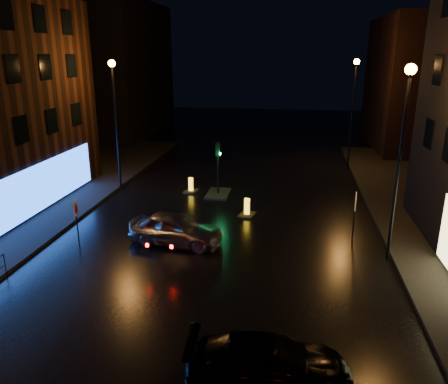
{
  "coord_description": "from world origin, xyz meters",
  "views": [
    {
      "loc": [
        3.36,
        -12.5,
        8.75
      ],
      "look_at": [
        0.46,
        5.94,
        2.8
      ],
      "focal_mm": 35.0,
      "sensor_mm": 36.0,
      "label": 1
    }
  ],
  "objects_px": {
    "silver_hatchback": "(176,229)",
    "road_sign_right": "(355,206)",
    "traffic_signal": "(218,187)",
    "road_sign_left": "(76,212)",
    "dark_sedan": "(269,362)",
    "bollard_far": "(191,189)",
    "bollard_near": "(247,212)"
  },
  "relations": [
    {
      "from": "silver_hatchback",
      "to": "road_sign_right",
      "type": "relative_size",
      "value": 1.85
    },
    {
      "from": "silver_hatchback",
      "to": "bollard_near",
      "type": "relative_size",
      "value": 3.43
    },
    {
      "from": "silver_hatchback",
      "to": "road_sign_left",
      "type": "height_order",
      "value": "road_sign_left"
    },
    {
      "from": "traffic_signal",
      "to": "silver_hatchback",
      "type": "height_order",
      "value": "traffic_signal"
    },
    {
      "from": "dark_sedan",
      "to": "road_sign_left",
      "type": "distance_m",
      "value": 12.36
    },
    {
      "from": "bollard_far",
      "to": "road_sign_left",
      "type": "height_order",
      "value": "road_sign_left"
    },
    {
      "from": "traffic_signal",
      "to": "road_sign_left",
      "type": "relative_size",
      "value": 1.58
    },
    {
      "from": "traffic_signal",
      "to": "dark_sedan",
      "type": "relative_size",
      "value": 0.76
    },
    {
      "from": "bollard_near",
      "to": "road_sign_right",
      "type": "distance_m",
      "value": 6.25
    },
    {
      "from": "road_sign_left",
      "to": "road_sign_right",
      "type": "relative_size",
      "value": 0.9
    },
    {
      "from": "silver_hatchback",
      "to": "dark_sedan",
      "type": "height_order",
      "value": "silver_hatchback"
    },
    {
      "from": "traffic_signal",
      "to": "bollard_near",
      "type": "distance_m",
      "value": 4.19
    },
    {
      "from": "traffic_signal",
      "to": "silver_hatchback",
      "type": "xyz_separation_m",
      "value": [
        -0.7,
        -7.81,
        0.26
      ]
    },
    {
      "from": "traffic_signal",
      "to": "road_sign_left",
      "type": "height_order",
      "value": "traffic_signal"
    },
    {
      "from": "road_sign_left",
      "to": "silver_hatchback",
      "type": "bearing_deg",
      "value": -2.69
    },
    {
      "from": "road_sign_left",
      "to": "bollard_far",
      "type": "bearing_deg",
      "value": 56.34
    },
    {
      "from": "traffic_signal",
      "to": "silver_hatchback",
      "type": "relative_size",
      "value": 0.77
    },
    {
      "from": "dark_sedan",
      "to": "road_sign_right",
      "type": "xyz_separation_m",
      "value": [
        3.48,
        10.29,
        1.15
      ]
    },
    {
      "from": "bollard_far",
      "to": "road_sign_right",
      "type": "height_order",
      "value": "road_sign_right"
    },
    {
      "from": "bollard_near",
      "to": "bollard_far",
      "type": "bearing_deg",
      "value": 149.96
    },
    {
      "from": "silver_hatchback",
      "to": "bollard_far",
      "type": "height_order",
      "value": "silver_hatchback"
    },
    {
      "from": "bollard_near",
      "to": "traffic_signal",
      "type": "bearing_deg",
      "value": 135.35
    },
    {
      "from": "dark_sedan",
      "to": "bollard_far",
      "type": "xyz_separation_m",
      "value": [
        -6.09,
        16.74,
        -0.45
      ]
    },
    {
      "from": "silver_hatchback",
      "to": "road_sign_right",
      "type": "distance_m",
      "value": 8.63
    },
    {
      "from": "silver_hatchback",
      "to": "road_sign_left",
      "type": "xyz_separation_m",
      "value": [
        -4.59,
        -0.81,
        0.87
      ]
    },
    {
      "from": "road_sign_right",
      "to": "traffic_signal",
      "type": "bearing_deg",
      "value": -30.93
    },
    {
      "from": "dark_sedan",
      "to": "road_sign_right",
      "type": "distance_m",
      "value": 10.93
    },
    {
      "from": "dark_sedan",
      "to": "road_sign_left",
      "type": "bearing_deg",
      "value": 46.24
    },
    {
      "from": "road_sign_left",
      "to": "road_sign_right",
      "type": "xyz_separation_m",
      "value": [
        12.99,
        2.47,
        0.18
      ]
    },
    {
      "from": "dark_sedan",
      "to": "road_sign_right",
      "type": "bearing_deg",
      "value": -23.0
    },
    {
      "from": "traffic_signal",
      "to": "silver_hatchback",
      "type": "distance_m",
      "value": 7.85
    },
    {
      "from": "silver_hatchback",
      "to": "road_sign_left",
      "type": "distance_m",
      "value": 4.74
    }
  ]
}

